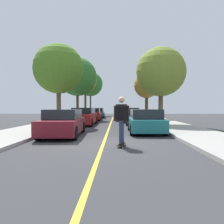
{
  "coord_description": "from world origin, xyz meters",
  "views": [
    {
      "loc": [
        0.54,
        -9.09,
        1.47
      ],
      "look_at": [
        0.22,
        6.01,
        1.14
      ],
      "focal_mm": 34.99,
      "sensor_mm": 36.0,
      "label": 1
    }
  ],
  "objects_px": {
    "street_tree_left_nearest": "(59,69)",
    "skateboard": "(121,144)",
    "parked_car_left_far": "(92,114)",
    "street_tree_right_near": "(147,86)",
    "parked_car_left_near": "(84,117)",
    "street_tree_right_nearest": "(161,72)",
    "parked_car_right_far": "(131,114)",
    "street_tree_left_near": "(77,77)",
    "skateboarder": "(121,117)",
    "parked_car_left_nearest": "(64,123)",
    "parked_car_right_near": "(136,117)",
    "street_tree_left_far": "(85,81)",
    "parked_car_right_farthest": "(129,113)",
    "street_tree_left_farthest": "(90,84)",
    "parked_car_right_nearest": "(145,121)",
    "parked_car_left_farthest": "(97,113)"
  },
  "relations": [
    {
      "from": "street_tree_right_nearest",
      "to": "parked_car_left_far",
      "type": "bearing_deg",
      "value": 131.83
    },
    {
      "from": "parked_car_left_far",
      "to": "parked_car_right_farthest",
      "type": "distance_m",
      "value": 7.65
    },
    {
      "from": "street_tree_right_near",
      "to": "parked_car_left_near",
      "type": "bearing_deg",
      "value": -130.49
    },
    {
      "from": "parked_car_left_far",
      "to": "street_tree_left_nearest",
      "type": "relative_size",
      "value": 0.72
    },
    {
      "from": "parked_car_right_farthest",
      "to": "parked_car_right_near",
      "type": "bearing_deg",
      "value": -90.01
    },
    {
      "from": "parked_car_left_far",
      "to": "street_tree_right_near",
      "type": "xyz_separation_m",
      "value": [
        6.19,
        1.16,
        3.26
      ]
    },
    {
      "from": "parked_car_left_far",
      "to": "skateboard",
      "type": "height_order",
      "value": "parked_car_left_far"
    },
    {
      "from": "parked_car_right_near",
      "to": "street_tree_left_farthest",
      "type": "bearing_deg",
      "value": 108.03
    },
    {
      "from": "parked_car_left_far",
      "to": "skateboard",
      "type": "distance_m",
      "value": 16.24
    },
    {
      "from": "skateboarder",
      "to": "parked_car_left_farthest",
      "type": "bearing_deg",
      "value": 97.26
    },
    {
      "from": "parked_car_left_far",
      "to": "street_tree_right_near",
      "type": "distance_m",
      "value": 7.09
    },
    {
      "from": "parked_car_left_farthest",
      "to": "parked_car_right_far",
      "type": "xyz_separation_m",
      "value": [
        4.39,
        -6.2,
        0.01
      ]
    },
    {
      "from": "parked_car_left_near",
      "to": "street_tree_left_nearest",
      "type": "bearing_deg",
      "value": -149.42
    },
    {
      "from": "parked_car_left_farthest",
      "to": "parked_car_right_farthest",
      "type": "height_order",
      "value": "parked_car_left_farthest"
    },
    {
      "from": "parked_car_right_farthest",
      "to": "street_tree_right_near",
      "type": "relative_size",
      "value": 0.82
    },
    {
      "from": "parked_car_left_far",
      "to": "skateboarder",
      "type": "bearing_deg",
      "value": -79.71
    },
    {
      "from": "parked_car_right_far",
      "to": "street_tree_left_near",
      "type": "bearing_deg",
      "value": 175.95
    },
    {
      "from": "parked_car_left_nearest",
      "to": "parked_car_left_far",
      "type": "height_order",
      "value": "parked_car_left_far"
    },
    {
      "from": "parked_car_right_farthest",
      "to": "street_tree_left_farthest",
      "type": "xyz_separation_m",
      "value": [
        -6.19,
        7.32,
        4.85
      ]
    },
    {
      "from": "street_tree_left_nearest",
      "to": "skateboard",
      "type": "distance_m",
      "value": 10.91
    },
    {
      "from": "street_tree_right_nearest",
      "to": "parked_car_right_farthest",
      "type": "bearing_deg",
      "value": 97.77
    },
    {
      "from": "parked_car_left_near",
      "to": "parked_car_right_farthest",
      "type": "distance_m",
      "value": 13.11
    },
    {
      "from": "parked_car_left_near",
      "to": "street_tree_left_farthest",
      "type": "height_order",
      "value": "street_tree_left_farthest"
    },
    {
      "from": "parked_car_right_nearest",
      "to": "street_tree_right_near",
      "type": "xyz_separation_m",
      "value": [
        1.8,
        12.69,
        3.26
      ]
    },
    {
      "from": "parked_car_left_near",
      "to": "skateboard",
      "type": "bearing_deg",
      "value": -73.59
    },
    {
      "from": "parked_car_left_near",
      "to": "parked_car_right_far",
      "type": "distance_m",
      "value": 8.01
    },
    {
      "from": "street_tree_left_near",
      "to": "street_tree_right_nearest",
      "type": "distance_m",
      "value": 11.31
    },
    {
      "from": "street_tree_left_far",
      "to": "parked_car_right_far",
      "type": "bearing_deg",
      "value": -47.58
    },
    {
      "from": "parked_car_left_near",
      "to": "skateboard",
      "type": "relative_size",
      "value": 5.38
    },
    {
      "from": "parked_car_right_far",
      "to": "street_tree_left_near",
      "type": "relative_size",
      "value": 0.6
    },
    {
      "from": "parked_car_left_farthest",
      "to": "street_tree_left_far",
      "type": "height_order",
      "value": "street_tree_left_far"
    },
    {
      "from": "street_tree_left_farthest",
      "to": "skateboard",
      "type": "relative_size",
      "value": 8.63
    },
    {
      "from": "skateboard",
      "to": "street_tree_right_near",
      "type": "bearing_deg",
      "value": 79.17
    },
    {
      "from": "parked_car_right_near",
      "to": "parked_car_right_far",
      "type": "xyz_separation_m",
      "value": [
        -0.0,
        6.04,
        0.06
      ]
    },
    {
      "from": "parked_car_left_near",
      "to": "skateboarder",
      "type": "distance_m",
      "value": 10.34
    },
    {
      "from": "parked_car_left_nearest",
      "to": "skateboard",
      "type": "relative_size",
      "value": 5.19
    },
    {
      "from": "street_tree_left_far",
      "to": "street_tree_right_near",
      "type": "bearing_deg",
      "value": -37.92
    },
    {
      "from": "street_tree_left_nearest",
      "to": "skateboard",
      "type": "bearing_deg",
      "value": -61.88
    },
    {
      "from": "parked_car_left_near",
      "to": "street_tree_left_farthest",
      "type": "xyz_separation_m",
      "value": [
        -1.8,
        19.67,
        4.79
      ]
    },
    {
      "from": "street_tree_left_far",
      "to": "parked_car_right_near",
      "type": "bearing_deg",
      "value": -64.23
    },
    {
      "from": "parked_car_left_far",
      "to": "street_tree_left_far",
      "type": "height_order",
      "value": "street_tree_left_far"
    },
    {
      "from": "parked_car_right_farthest",
      "to": "parked_car_right_far",
      "type": "bearing_deg",
      "value": -90.03
    },
    {
      "from": "parked_car_left_nearest",
      "to": "skateboard",
      "type": "xyz_separation_m",
      "value": [
        2.91,
        -2.99,
        -0.58
      ]
    },
    {
      "from": "parked_car_right_far",
      "to": "street_tree_right_nearest",
      "type": "height_order",
      "value": "street_tree_right_nearest"
    },
    {
      "from": "parked_car_left_farthest",
      "to": "parked_car_right_nearest",
      "type": "height_order",
      "value": "parked_car_left_farthest"
    },
    {
      "from": "parked_car_right_nearest",
      "to": "street_tree_right_nearest",
      "type": "distance_m",
      "value": 6.1
    },
    {
      "from": "parked_car_right_farthest",
      "to": "skateboard",
      "type": "height_order",
      "value": "parked_car_right_farthest"
    },
    {
      "from": "parked_car_left_far",
      "to": "parked_car_left_farthest",
      "type": "distance_m",
      "value": 6.81
    },
    {
      "from": "parked_car_left_nearest",
      "to": "skateboard",
      "type": "height_order",
      "value": "parked_car_left_nearest"
    },
    {
      "from": "parked_car_left_near",
      "to": "street_tree_right_nearest",
      "type": "height_order",
      "value": "street_tree_right_nearest"
    }
  ]
}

